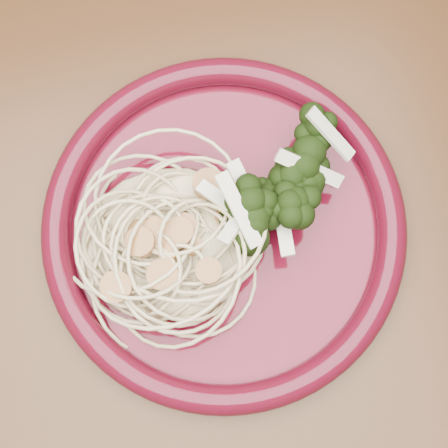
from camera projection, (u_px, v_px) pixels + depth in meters
name	position (u px, v px, depth m)	size (l,w,h in m)	color
dining_table	(295.00, 306.00, 0.58)	(1.20, 0.80, 0.75)	#472814
dinner_plate	(224.00, 227.00, 0.49)	(0.31, 0.31, 0.02)	#4E0918
spaghetti_pile	(167.00, 240.00, 0.47)	(0.14, 0.12, 0.03)	#CBBC8C
scallop_cluster	(163.00, 230.00, 0.44)	(0.11, 0.11, 0.04)	#AD743D
broccoli_pile	(294.00, 201.00, 0.47)	(0.09, 0.14, 0.05)	black
onion_garnish	(299.00, 190.00, 0.44)	(0.06, 0.09, 0.05)	beige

